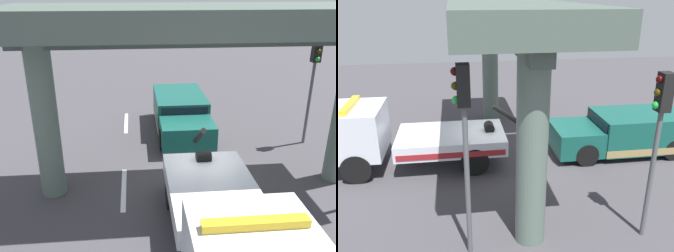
# 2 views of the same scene
# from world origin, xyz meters

# --- Properties ---
(ground_plane) EXTENTS (60.00, 40.00, 0.10)m
(ground_plane) POSITION_xyz_m (0.00, 0.00, -0.05)
(ground_plane) COLOR #423F44
(lane_stripe_west) EXTENTS (2.60, 0.16, 0.01)m
(lane_stripe_west) POSITION_xyz_m (-6.00, -2.49, 0.00)
(lane_stripe_west) COLOR silver
(lane_stripe_west) RESTS_ON ground
(lane_stripe_mid) EXTENTS (2.60, 0.16, 0.01)m
(lane_stripe_mid) POSITION_xyz_m (0.00, -2.49, 0.00)
(lane_stripe_mid) COLOR silver
(lane_stripe_mid) RESTS_ON ground
(lane_stripe_east) EXTENTS (2.60, 0.16, 0.01)m
(lane_stripe_east) POSITION_xyz_m (6.00, -2.49, 0.00)
(lane_stripe_east) COLOR silver
(lane_stripe_east) RESTS_ON ground
(tow_truck_white) EXTENTS (7.25, 2.43, 2.46)m
(tow_truck_white) POSITION_xyz_m (3.82, -0.00, 1.20)
(tow_truck_white) COLOR silver
(tow_truck_white) RESTS_ON ground
(towed_van_green) EXTENTS (5.20, 2.23, 1.58)m
(towed_van_green) POSITION_xyz_m (-4.82, 0.00, 0.78)
(towed_van_green) COLOR #145147
(towed_van_green) RESTS_ON ground
(overpass_structure) EXTENTS (3.60, 11.39, 5.69)m
(overpass_structure) POSITION_xyz_m (-0.05, 0.00, 4.87)
(overpass_structure) COLOR #596B60
(overpass_structure) RESTS_ON ground
(traffic_light_near) EXTENTS (0.39, 0.32, 4.32)m
(traffic_light_near) POSITION_xyz_m (-2.98, 4.98, 3.15)
(traffic_light_near) COLOR #515456
(traffic_light_near) RESTS_ON ground
(traffic_light_far) EXTENTS (0.39, 0.32, 4.64)m
(traffic_light_far) POSITION_xyz_m (1.52, 4.98, 3.37)
(traffic_light_far) COLOR #515456
(traffic_light_far) RESTS_ON ground
(traffic_cone_orange) EXTENTS (0.63, 0.63, 0.74)m
(traffic_cone_orange) POSITION_xyz_m (-0.80, 1.50, 0.36)
(traffic_cone_orange) COLOR orange
(traffic_cone_orange) RESTS_ON ground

